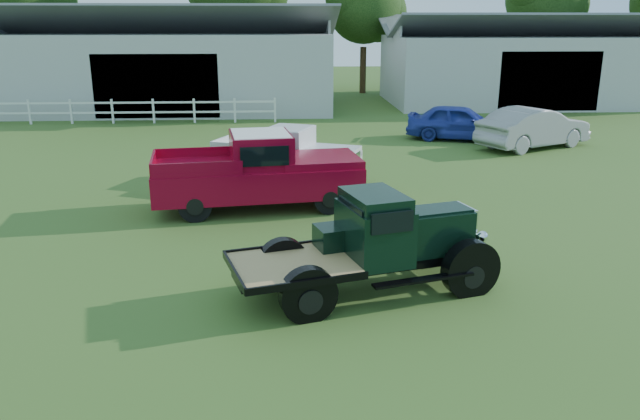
{
  "coord_description": "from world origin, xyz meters",
  "views": [
    {
      "loc": [
        -0.5,
        -11.32,
        4.86
      ],
      "look_at": [
        0.2,
        1.2,
        1.05
      ],
      "focal_mm": 35.0,
      "sensor_mm": 36.0,
      "label": 1
    }
  ],
  "objects_px": {
    "misc_car_blue": "(459,122)",
    "misc_car_grey": "(534,128)",
    "red_pickup": "(257,171)",
    "white_pickup": "(286,156)",
    "vintage_flatbed": "(369,243)"
  },
  "relations": [
    {
      "from": "white_pickup",
      "to": "vintage_flatbed",
      "type": "bearing_deg",
      "value": -57.86
    },
    {
      "from": "vintage_flatbed",
      "to": "misc_car_grey",
      "type": "height_order",
      "value": "vintage_flatbed"
    },
    {
      "from": "vintage_flatbed",
      "to": "red_pickup",
      "type": "distance_m",
      "value": 6.04
    },
    {
      "from": "red_pickup",
      "to": "vintage_flatbed",
      "type": "bearing_deg",
      "value": -75.85
    },
    {
      "from": "white_pickup",
      "to": "misc_car_blue",
      "type": "relative_size",
      "value": 1.05
    },
    {
      "from": "white_pickup",
      "to": "misc_car_grey",
      "type": "bearing_deg",
      "value": 49.09
    },
    {
      "from": "vintage_flatbed",
      "to": "white_pickup",
      "type": "height_order",
      "value": "vintage_flatbed"
    },
    {
      "from": "red_pickup",
      "to": "misc_car_grey",
      "type": "relative_size",
      "value": 1.16
    },
    {
      "from": "white_pickup",
      "to": "misc_car_grey",
      "type": "distance_m",
      "value": 11.05
    },
    {
      "from": "misc_car_blue",
      "to": "misc_car_grey",
      "type": "bearing_deg",
      "value": -109.06
    },
    {
      "from": "white_pickup",
      "to": "misc_car_grey",
      "type": "xyz_separation_m",
      "value": [
        9.84,
        5.02,
        -0.05
      ]
    },
    {
      "from": "red_pickup",
      "to": "misc_car_grey",
      "type": "height_order",
      "value": "red_pickup"
    },
    {
      "from": "misc_car_grey",
      "to": "vintage_flatbed",
      "type": "bearing_deg",
      "value": 120.72
    },
    {
      "from": "vintage_flatbed",
      "to": "misc_car_grey",
      "type": "distance_m",
      "value": 15.79
    },
    {
      "from": "vintage_flatbed",
      "to": "misc_car_grey",
      "type": "xyz_separation_m",
      "value": [
        8.35,
        13.4,
        -0.15
      ]
    }
  ]
}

